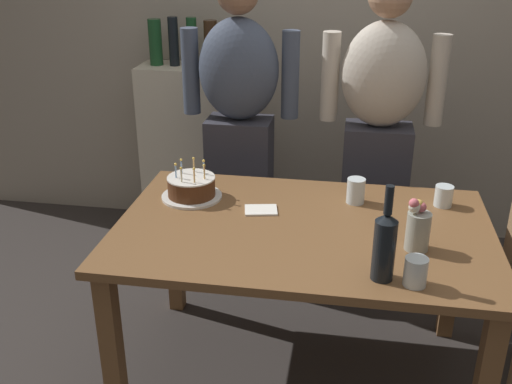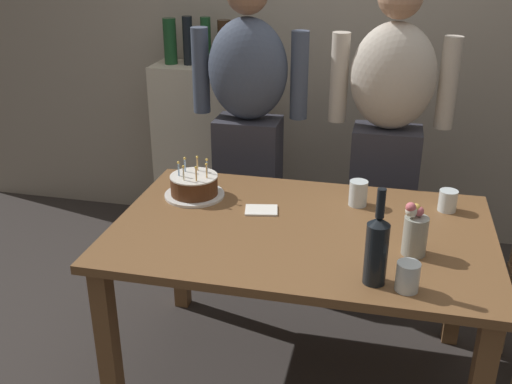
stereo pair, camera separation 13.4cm
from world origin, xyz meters
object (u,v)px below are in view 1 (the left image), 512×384
Objects in this scene: water_glass_near at (356,191)px; water_glass_far at (416,272)px; water_glass_side at (444,196)px; birthday_cake at (192,188)px; person_man_bearded at (239,127)px; person_woman_cardigan at (378,135)px; wine_bottle at (385,244)px; flower_vase at (418,227)px; napkin_stack at (261,210)px.

water_glass_far is at bearing -71.96° from water_glass_near.
water_glass_near is 0.37m from water_glass_side.
person_man_bearded is (0.09, 0.62, 0.09)m from birthday_cake.
person_woman_cardigan reaches higher than water_glass_near.
wine_bottle is (0.10, -0.61, 0.08)m from water_glass_near.
water_glass_side is at bearing 152.06° from person_man_bearded.
water_glass_far is 0.06× the size of person_man_bearded.
flower_vase reaches higher than water_glass_side.
birthday_cake reaches higher than water_glass_near.
napkin_stack is (-0.39, -0.15, -0.05)m from water_glass_near.
water_glass_near is at bearing -175.46° from water_glass_side.
napkin_stack is at bearing 107.97° from person_man_bearded.
wine_bottle is at bearing 89.91° from person_woman_cardigan.
water_glass_far is 1.19m from person_woman_cardigan.
flower_vase is 1.26m from person_man_bearded.
person_woman_cardigan reaches higher than water_glass_side.
person_man_bearded reaches higher than birthday_cake.
person_man_bearded is at bearing 121.69° from wine_bottle.
water_glass_far is at bearing 95.07° from person_woman_cardigan.
flower_vase is (0.23, -0.38, 0.04)m from water_glass_near.
water_glass_far is 1.45m from person_man_bearded.
water_glass_side reaches higher than napkin_stack.
flower_vase is at bearing -109.40° from water_glass_side.
birthday_cake is 0.16× the size of person_man_bearded.
person_man_bearded is at bearing 0.00° from person_woman_cardigan.
person_woman_cardigan reaches higher than flower_vase.
water_glass_near is 0.84m from person_man_bearded.
person_man_bearded is (-0.23, 0.71, 0.13)m from napkin_stack.
water_glass_side is 1.13m from person_man_bearded.
birthday_cake is at bearing 81.47° from person_man_bearded.
birthday_cake is at bearing -174.83° from water_glass_side.
person_woman_cardigan reaches higher than wine_bottle.
water_glass_side is 0.44× the size of flower_vase.
wine_bottle is 2.53× the size of napkin_stack.
person_woman_cardigan is (0.00, 1.16, 0.00)m from wine_bottle.
water_glass_near is at bearing 108.04° from water_glass_far.
person_man_bearded is at bearing 152.06° from water_glass_side.
birthday_cake is 0.99m from flower_vase.
flower_vase is at bearing -18.35° from birthday_cake.
flower_vase is at bearing 85.09° from water_glass_far.
person_woman_cardigan is at bearing 97.71° from flower_vase.
birthday_cake is at bearing 37.47° from person_woman_cardigan.
water_glass_side is 0.26× the size of wine_bottle.
person_man_bearded is at bearing 138.15° from water_glass_near.
napkin_stack is 0.76m from person_man_bearded.
birthday_cake is at bearing 146.38° from wine_bottle.
birthday_cake is 2.65× the size of water_glass_far.
water_glass_side is 0.44m from flower_vase.
water_glass_near is at bearing 99.18° from wine_bottle.
water_glass_far is 0.76m from napkin_stack.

